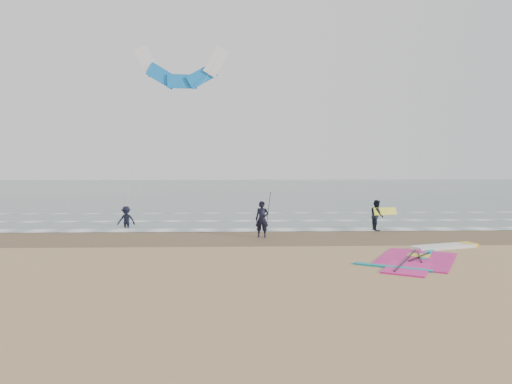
{
  "coord_description": "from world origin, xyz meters",
  "views": [
    {
      "loc": [
        -2.23,
        -15.39,
        3.43
      ],
      "look_at": [
        -1.55,
        5.0,
        2.2
      ],
      "focal_mm": 32.0,
      "sensor_mm": 36.0,
      "label": 1
    }
  ],
  "objects_px": {
    "person_walking": "(377,215)",
    "person_standing": "(262,219)",
    "person_wading": "(126,214)",
    "surf_kite": "(182,72)",
    "windsurf_rig": "(426,256)"
  },
  "relations": [
    {
      "from": "person_walking",
      "to": "person_wading",
      "type": "bearing_deg",
      "value": 83.45
    },
    {
      "from": "person_standing",
      "to": "person_wading",
      "type": "relative_size",
      "value": 1.14
    },
    {
      "from": "surf_kite",
      "to": "person_wading",
      "type": "bearing_deg",
      "value": -121.0
    },
    {
      "from": "windsurf_rig",
      "to": "person_walking",
      "type": "relative_size",
      "value": 3.77
    },
    {
      "from": "person_wading",
      "to": "surf_kite",
      "type": "relative_size",
      "value": 0.15
    },
    {
      "from": "person_wading",
      "to": "windsurf_rig",
      "type": "bearing_deg",
      "value": -29.17
    },
    {
      "from": "person_walking",
      "to": "surf_kite",
      "type": "height_order",
      "value": "surf_kite"
    },
    {
      "from": "windsurf_rig",
      "to": "person_walking",
      "type": "height_order",
      "value": "person_walking"
    },
    {
      "from": "person_wading",
      "to": "person_walking",
      "type": "bearing_deg",
      "value": -3.73
    },
    {
      "from": "person_walking",
      "to": "person_wading",
      "type": "height_order",
      "value": "person_walking"
    },
    {
      "from": "person_walking",
      "to": "person_wading",
      "type": "relative_size",
      "value": 1.06
    },
    {
      "from": "surf_kite",
      "to": "windsurf_rig",
      "type": "bearing_deg",
      "value": -50.05
    },
    {
      "from": "person_walking",
      "to": "person_standing",
      "type": "bearing_deg",
      "value": 108.9
    },
    {
      "from": "person_standing",
      "to": "person_wading",
      "type": "height_order",
      "value": "person_standing"
    },
    {
      "from": "person_walking",
      "to": "surf_kite",
      "type": "xyz_separation_m",
      "value": [
        -10.77,
        5.92,
        8.48
      ]
    }
  ]
}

